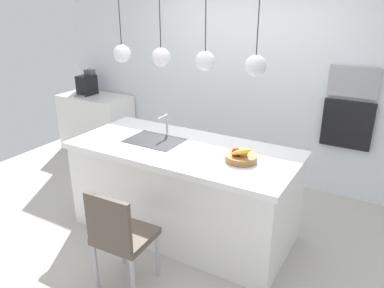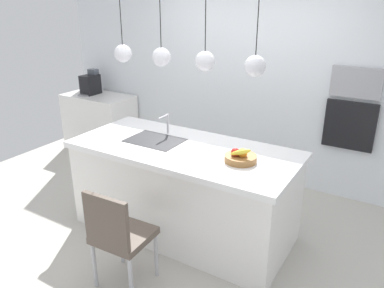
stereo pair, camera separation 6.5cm
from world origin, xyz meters
name	(u,v)px [view 2 (the right image)]	position (x,y,z in m)	size (l,w,h in m)	color
floor	(184,229)	(0.00, 0.00, 0.00)	(6.60, 6.60, 0.00)	#BCB7AD
back_wall	(251,81)	(0.00, 1.65, 1.30)	(6.00, 0.10, 2.60)	white
kitchen_island	(184,189)	(0.00, 0.00, 0.48)	(2.25, 1.02, 0.95)	white
sink_basin	(155,141)	(-0.35, 0.00, 0.94)	(0.56, 0.40, 0.02)	#2D2D30
faucet	(166,122)	(-0.35, 0.21, 1.09)	(0.02, 0.17, 0.22)	silver
fruit_bowl	(240,157)	(0.63, -0.04, 0.99)	(0.29, 0.29, 0.15)	#9E6B38
side_counter	(100,122)	(-2.40, 1.28, 0.44)	(1.10, 0.60, 0.89)	white
coffee_machine	(90,84)	(-2.53, 1.28, 1.05)	(0.20, 0.35, 0.38)	black
microwave	(357,82)	(1.27, 1.58, 1.44)	(0.54, 0.08, 0.34)	#9E9EA3
oven	(350,125)	(1.27, 1.58, 0.94)	(0.56, 0.08, 0.56)	black
chair_near	(118,234)	(0.00, -0.99, 0.52)	(0.46, 0.44, 0.92)	brown
pendant_light_left	(123,53)	(-0.70, 0.00, 1.80)	(0.18, 0.18, 0.78)	silver
pendant_light_center_left	(161,57)	(-0.23, 0.00, 1.80)	(0.18, 0.18, 0.78)	silver
pendant_light_center_right	(205,61)	(0.23, 0.00, 1.80)	(0.18, 0.18, 0.78)	silver
pendant_light_right	(255,66)	(0.70, 0.00, 1.80)	(0.18, 0.18, 0.78)	silver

